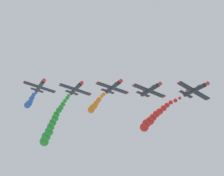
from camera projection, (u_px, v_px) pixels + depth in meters
name	position (u px, v px, depth m)	size (l,w,h in m)	color
airplane_lead	(195.00, 90.00, 95.10)	(8.98, 10.35, 3.96)	#23282D
smoke_trail_lead	(152.00, 119.00, 115.46)	(3.10, 24.02, 5.61)	red
airplane_left_inner	(150.00, 90.00, 98.08)	(9.36, 10.35, 3.15)	#23282D
airplane_right_inner	(113.00, 87.00, 101.87)	(9.44, 10.35, 2.96)	#23282D
smoke_trail_right_inner	(94.00, 106.00, 115.92)	(2.30, 14.41, 3.11)	orange
airplane_left_outer	(76.00, 89.00, 105.13)	(9.43, 10.35, 3.01)	#23282D
smoke_trail_left_outer	(50.00, 128.00, 125.56)	(3.83, 26.89, 11.97)	green
airplane_right_outer	(40.00, 86.00, 106.81)	(9.43, 10.35, 2.99)	#23282D
smoke_trail_right_outer	(30.00, 102.00, 118.67)	(2.32, 11.59, 2.89)	blue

